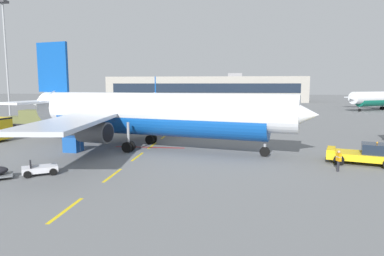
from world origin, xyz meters
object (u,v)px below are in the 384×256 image
Objects in this scene: pushback_tug at (366,154)px; airliner_mid_left at (155,100)px; ground_crew_worker at (339,159)px; uld_cargo_container at (73,144)px; catering_truck at (33,119)px; airliner_foreground at (151,113)px; apron_light_mast_near at (5,46)px.

airliner_mid_left is (-32.07, 54.73, 2.15)m from pushback_tug.
pushback_tug is at bearing -59.63° from airliner_mid_left.
ground_crew_worker reaches higher than uld_cargo_container.
airliner_foreground is at bearing -30.69° from catering_truck.
uld_cargo_container is (-28.71, 2.24, -0.10)m from pushback_tug.
airliner_mid_left is (-11.24, 49.72, -0.90)m from airliner_foreground.
airliner_mid_left is at bearing 93.66° from uld_cargo_container.
airliner_mid_left is 15.31× the size of ground_crew_worker.
catering_truck is (-22.58, 13.40, -2.30)m from airliner_foreground.
apron_light_mast_near reaches higher than uld_cargo_container.
apron_light_mast_near reaches higher than pushback_tug.
airliner_mid_left reaches higher than ground_crew_worker.
uld_cargo_container is at bearing -86.34° from airliner_mid_left.
pushback_tug is 28.80m from uld_cargo_container.
apron_light_mast_near is at bearing 149.33° from pushback_tug.
airliner_mid_left is 38.08m from catering_truck.
pushback_tug is 3.76× the size of ground_crew_worker.
uld_cargo_container is (14.69, -16.16, -0.85)m from catering_truck.
catering_truck reaches higher than pushback_tug.
airliner_foreground is at bearing 19.29° from uld_cargo_container.
catering_truck reaches higher than uld_cargo_container.
airliner_mid_left is at bearing 72.66° from catering_truck.
ground_crew_worker is 0.07× the size of apron_light_mast_near.
apron_light_mast_near reaches higher than airliner_mid_left.
catering_truck is 0.29× the size of apron_light_mast_near.
pushback_tug is 0.94× the size of catering_truck.
pushback_tug is 0.25× the size of airliner_mid_left.
uld_cargo_container is 46.94m from apron_light_mast_near.
pushback_tug reaches higher than ground_crew_worker.
airliner_mid_left is 1.10× the size of apron_light_mast_near.
catering_truck is 4.06× the size of uld_cargo_container.
pushback_tug is at bearing -13.51° from airliner_foreground.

